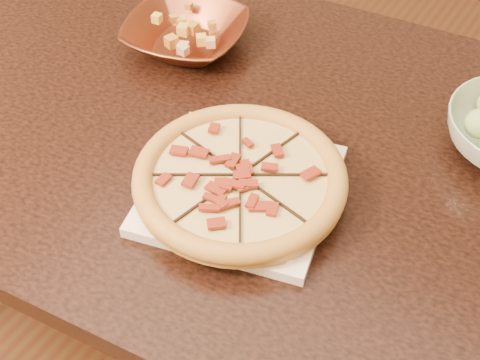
% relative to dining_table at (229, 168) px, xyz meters
% --- Properties ---
extents(floor, '(4.00, 4.00, 0.02)m').
position_rel_dining_table_xyz_m(floor, '(-0.15, -0.05, -0.65)').
color(floor, '#482315').
rests_on(floor, ground).
extents(dining_table, '(1.42, 0.99, 0.75)m').
position_rel_dining_table_xyz_m(dining_table, '(0.00, 0.00, 0.00)').
color(dining_table, black).
rests_on(dining_table, floor).
extents(plate, '(0.32, 0.32, 0.02)m').
position_rel_dining_table_xyz_m(plate, '(0.10, -0.13, 0.12)').
color(plate, white).
rests_on(plate, dining_table).
extents(pizza, '(0.32, 0.32, 0.03)m').
position_rel_dining_table_xyz_m(pizza, '(0.10, -0.13, 0.14)').
color(pizza, gold).
rests_on(pizza, plate).
extents(bronze_bowl, '(0.26, 0.26, 0.05)m').
position_rel_dining_table_xyz_m(bronze_bowl, '(-0.19, 0.14, 0.13)').
color(bronze_bowl, brown).
rests_on(bronze_bowl, dining_table).
extents(mixed_dish, '(0.09, 0.11, 0.03)m').
position_rel_dining_table_xyz_m(mixed_dish, '(-0.19, 0.14, 0.18)').
color(mixed_dish, '#DCA57D').
rests_on(mixed_dish, bronze_bowl).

